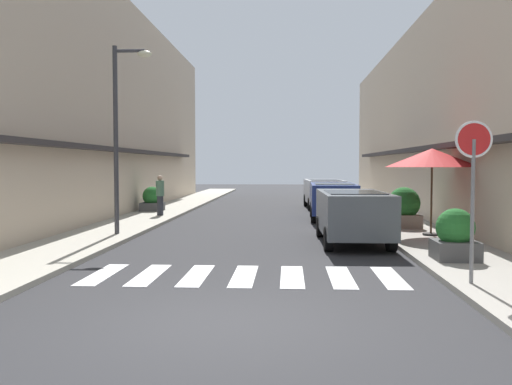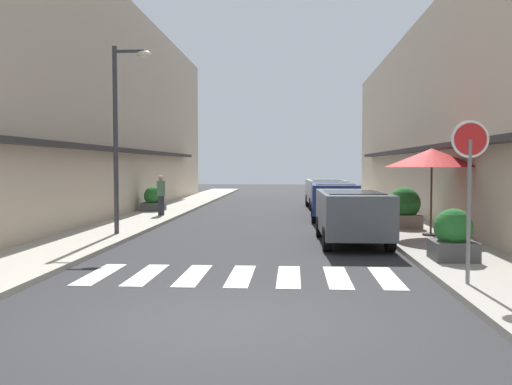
{
  "view_description": "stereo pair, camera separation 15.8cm",
  "coord_description": "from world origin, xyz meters",
  "px_view_note": "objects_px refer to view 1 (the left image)",
  "views": [
    {
      "loc": [
        0.87,
        -7.55,
        2.2
      ],
      "look_at": [
        -0.22,
        11.15,
        1.28
      ],
      "focal_mm": 38.99,
      "sensor_mm": 36.0,
      "label": 1
    },
    {
      "loc": [
        1.02,
        -7.54,
        2.2
      ],
      "look_at": [
        -0.22,
        11.15,
        1.28
      ],
      "focal_mm": 38.99,
      "sensor_mm": 36.0,
      "label": 2
    }
  ],
  "objects_px": {
    "parked_car_far": "(324,190)",
    "street_lamp": "(122,120)",
    "parked_car_mid": "(333,197)",
    "pedestrian_walking_near": "(160,194)",
    "planter_midblock": "(404,208)",
    "parked_car_near": "(353,211)",
    "cafe_umbrella": "(432,158)",
    "planter_corner": "(455,236)",
    "round_street_sign": "(473,159)",
    "planter_far": "(152,200)"
  },
  "relations": [
    {
      "from": "planter_midblock",
      "to": "planter_corner",
      "type": "bearing_deg",
      "value": -91.74
    },
    {
      "from": "planter_corner",
      "to": "planter_midblock",
      "type": "relative_size",
      "value": 0.84
    },
    {
      "from": "cafe_umbrella",
      "to": "planter_midblock",
      "type": "distance_m",
      "value": 2.67
    },
    {
      "from": "planter_corner",
      "to": "planter_far",
      "type": "bearing_deg",
      "value": 128.13
    },
    {
      "from": "planter_far",
      "to": "planter_midblock",
      "type": "bearing_deg",
      "value": -31.57
    },
    {
      "from": "parked_car_mid",
      "to": "planter_corner",
      "type": "height_order",
      "value": "parked_car_mid"
    },
    {
      "from": "round_street_sign",
      "to": "street_lamp",
      "type": "relative_size",
      "value": 0.51
    },
    {
      "from": "planter_corner",
      "to": "parked_car_far",
      "type": "bearing_deg",
      "value": 96.69
    },
    {
      "from": "cafe_umbrella",
      "to": "pedestrian_walking_near",
      "type": "height_order",
      "value": "cafe_umbrella"
    },
    {
      "from": "round_street_sign",
      "to": "street_lamp",
      "type": "distance_m",
      "value": 10.63
    },
    {
      "from": "parked_car_mid",
      "to": "street_lamp",
      "type": "xyz_separation_m",
      "value": [
        -6.81,
        -5.87,
        2.62
      ]
    },
    {
      "from": "street_lamp",
      "to": "pedestrian_walking_near",
      "type": "height_order",
      "value": "street_lamp"
    },
    {
      "from": "parked_car_near",
      "to": "parked_car_mid",
      "type": "bearing_deg",
      "value": 90.0
    },
    {
      "from": "round_street_sign",
      "to": "pedestrian_walking_near",
      "type": "xyz_separation_m",
      "value": [
        -8.52,
        12.78,
        -1.32
      ]
    },
    {
      "from": "round_street_sign",
      "to": "planter_far",
      "type": "bearing_deg",
      "value": 122.08
    },
    {
      "from": "planter_far",
      "to": "pedestrian_walking_near",
      "type": "relative_size",
      "value": 0.67
    },
    {
      "from": "parked_car_far",
      "to": "pedestrian_walking_near",
      "type": "relative_size",
      "value": 2.68
    },
    {
      "from": "round_street_sign",
      "to": "planter_midblock",
      "type": "bearing_deg",
      "value": 85.88
    },
    {
      "from": "parked_car_mid",
      "to": "street_lamp",
      "type": "distance_m",
      "value": 9.37
    },
    {
      "from": "parked_car_far",
      "to": "pedestrian_walking_near",
      "type": "bearing_deg",
      "value": -141.87
    },
    {
      "from": "street_lamp",
      "to": "planter_far",
      "type": "xyz_separation_m",
      "value": [
        -1.18,
        8.41,
        -2.93
      ]
    },
    {
      "from": "cafe_umbrella",
      "to": "planter_far",
      "type": "bearing_deg",
      "value": 141.66
    },
    {
      "from": "parked_car_near",
      "to": "planter_far",
      "type": "height_order",
      "value": "parked_car_near"
    },
    {
      "from": "parked_car_far",
      "to": "pedestrian_walking_near",
      "type": "distance_m",
      "value": 9.03
    },
    {
      "from": "street_lamp",
      "to": "planter_corner",
      "type": "bearing_deg",
      "value": -25.54
    },
    {
      "from": "parked_car_near",
      "to": "street_lamp",
      "type": "xyz_separation_m",
      "value": [
        -6.81,
        0.94,
        2.62
      ]
    },
    {
      "from": "parked_car_far",
      "to": "planter_corner",
      "type": "height_order",
      "value": "parked_car_far"
    },
    {
      "from": "parked_car_near",
      "to": "pedestrian_walking_near",
      "type": "distance_m",
      "value": 10.05
    },
    {
      "from": "cafe_umbrella",
      "to": "planter_corner",
      "type": "xyz_separation_m",
      "value": [
        -0.57,
        -4.31,
        -1.76
      ]
    },
    {
      "from": "street_lamp",
      "to": "planter_midblock",
      "type": "bearing_deg",
      "value": 14.14
    },
    {
      "from": "parked_car_far",
      "to": "street_lamp",
      "type": "xyz_separation_m",
      "value": [
        -6.81,
        -11.75,
        2.62
      ]
    },
    {
      "from": "parked_car_near",
      "to": "pedestrian_walking_near",
      "type": "bearing_deg",
      "value": 134.97
    },
    {
      "from": "parked_car_near",
      "to": "cafe_umbrella",
      "type": "distance_m",
      "value": 3.06
    },
    {
      "from": "cafe_umbrella",
      "to": "planter_midblock",
      "type": "height_order",
      "value": "cafe_umbrella"
    },
    {
      "from": "round_street_sign",
      "to": "planter_far",
      "type": "distance_m",
      "value": 17.81
    },
    {
      "from": "parked_car_near",
      "to": "street_lamp",
      "type": "relative_size",
      "value": 0.78
    },
    {
      "from": "planter_midblock",
      "to": "planter_far",
      "type": "height_order",
      "value": "planter_midblock"
    },
    {
      "from": "planter_midblock",
      "to": "street_lamp",
      "type": "bearing_deg",
      "value": -165.86
    },
    {
      "from": "street_lamp",
      "to": "planter_corner",
      "type": "relative_size",
      "value": 4.97
    },
    {
      "from": "planter_corner",
      "to": "pedestrian_walking_near",
      "type": "xyz_separation_m",
      "value": [
        -8.96,
        10.32,
        0.35
      ]
    },
    {
      "from": "parked_car_mid",
      "to": "planter_corner",
      "type": "xyz_separation_m",
      "value": [
        1.86,
        -10.02,
        -0.28
      ]
    },
    {
      "from": "round_street_sign",
      "to": "pedestrian_walking_near",
      "type": "relative_size",
      "value": 1.72
    },
    {
      "from": "parked_car_mid",
      "to": "pedestrian_walking_near",
      "type": "distance_m",
      "value": 7.11
    },
    {
      "from": "planter_corner",
      "to": "pedestrian_walking_near",
      "type": "bearing_deg",
      "value": 130.99
    },
    {
      "from": "cafe_umbrella",
      "to": "parked_car_near",
      "type": "bearing_deg",
      "value": -155.63
    },
    {
      "from": "planter_midblock",
      "to": "parked_car_far",
      "type": "bearing_deg",
      "value": 102.21
    },
    {
      "from": "parked_car_near",
      "to": "parked_car_mid",
      "type": "distance_m",
      "value": 6.81
    },
    {
      "from": "street_lamp",
      "to": "planter_midblock",
      "type": "height_order",
      "value": "street_lamp"
    },
    {
      "from": "round_street_sign",
      "to": "parked_car_mid",
      "type": "bearing_deg",
      "value": 96.5
    },
    {
      "from": "parked_car_mid",
      "to": "cafe_umbrella",
      "type": "height_order",
      "value": "cafe_umbrella"
    }
  ]
}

